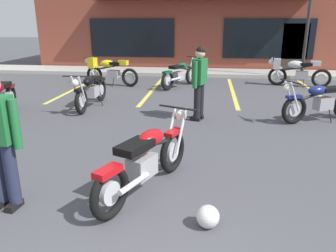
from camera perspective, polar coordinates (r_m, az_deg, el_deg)
name	(u,v)px	position (r m, az deg, el deg)	size (l,w,h in m)	color
ground_plane	(177,146)	(6.03, 1.54, -3.52)	(80.00, 80.00, 0.00)	#47474C
sidewalk_kerb	(197,72)	(14.47, 5.03, 9.27)	(22.00, 1.80, 0.14)	#A8A59E
brick_storefront_building	(201,26)	(17.92, 5.71, 16.95)	(15.23, 6.24, 3.92)	brown
painted_stall_lines	(192,90)	(10.94, 4.22, 6.18)	(8.02, 4.80, 0.01)	#DBCC4C
motorcycle_foreground_classic	(147,159)	(4.34, -3.75, -5.76)	(1.12, 1.99, 0.98)	black
motorcycle_red_sportbike	(320,101)	(8.19, 24.91, 3.92)	(1.95, 1.21, 0.98)	black
motorcycle_black_cruiser	(296,71)	(12.39, 21.36, 8.85)	(2.09, 0.77, 0.98)	black
motorcycle_silver_naked	(1,98)	(8.72, -27.01, 4.38)	(0.95, 2.06, 0.98)	black
motorcycle_blue_standard	(109,70)	(11.99, -10.25, 9.51)	(2.08, 0.84, 0.98)	black
motorcycle_green_cafe_racer	(180,74)	(11.45, 2.16, 9.07)	(1.28, 1.90, 0.98)	black
motorcycle_cream_vintage	(91,90)	(8.91, -13.21, 6.11)	(0.66, 2.11, 0.98)	black
person_in_black_shirt	(199,79)	(7.46, 5.48, 8.12)	(0.37, 0.60, 1.68)	black
helmet_on_pavement	(208,216)	(3.79, 6.95, -15.33)	(0.26, 0.26, 0.26)	silver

